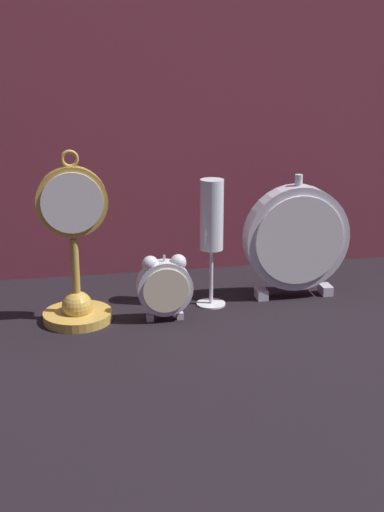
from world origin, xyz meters
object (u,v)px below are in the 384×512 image
pocket_watch_on_stand (75,265)px  mantel_clock_silver (296,238)px  alarm_clock_twin_bell (165,285)px  champagne_flute (212,224)px

pocket_watch_on_stand → mantel_clock_silver: 0.41m
alarm_clock_twin_bell → champagne_flute: (0.09, 0.06, 0.09)m
alarm_clock_twin_bell → champagne_flute: champagne_flute is taller
mantel_clock_silver → champagne_flute: size_ratio=1.00×
mantel_clock_silver → champagne_flute: 0.17m
mantel_clock_silver → alarm_clock_twin_bell: bearing=-165.1°
pocket_watch_on_stand → alarm_clock_twin_bell: bearing=-10.3°
pocket_watch_on_stand → mantel_clock_silver: bearing=5.8°
alarm_clock_twin_bell → mantel_clock_silver: (0.26, 0.07, 0.05)m
champagne_flute → alarm_clock_twin_bell: bearing=-148.7°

